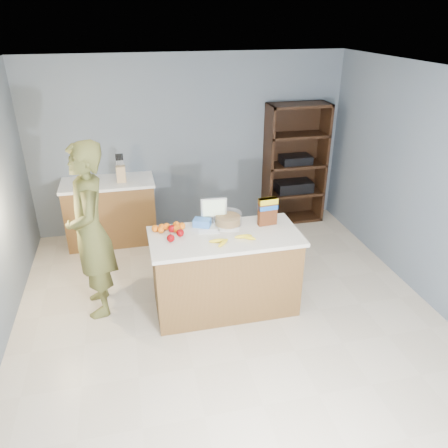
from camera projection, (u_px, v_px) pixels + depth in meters
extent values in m
cube|color=beige|center=(231.00, 323.00, 4.63)|extent=(4.50, 5.00, 0.02)
cube|color=slate|center=(190.00, 145.00, 6.27)|extent=(4.50, 0.02, 2.50)
cube|color=slate|center=(442.00, 195.00, 4.53)|extent=(0.02, 5.00, 2.50)
cube|color=white|center=(234.00, 76.00, 3.53)|extent=(4.50, 5.00, 0.02)
cube|color=brown|center=(225.00, 273.00, 4.70)|extent=(1.50, 0.70, 0.86)
cube|color=silver|center=(225.00, 236.00, 4.50)|extent=(1.56, 0.76, 0.04)
cube|color=black|center=(225.00, 302.00, 4.87)|extent=(1.46, 0.66, 0.10)
cube|color=brown|center=(111.00, 213.00, 6.12)|extent=(1.20, 0.60, 0.86)
cube|color=white|center=(107.00, 183.00, 5.92)|extent=(1.24, 0.62, 0.04)
cube|color=black|center=(291.00, 161.00, 6.72)|extent=(0.90, 0.04, 1.80)
cube|color=black|center=(268.00, 167.00, 6.47)|extent=(0.04, 0.40, 1.80)
cube|color=black|center=(322.00, 162.00, 6.65)|extent=(0.04, 0.40, 1.80)
cube|color=black|center=(291.00, 217.00, 6.95)|extent=(0.90, 0.40, 0.04)
cube|color=black|center=(293.00, 192.00, 6.76)|extent=(0.90, 0.40, 0.04)
cube|color=black|center=(295.00, 164.00, 6.56)|extent=(0.90, 0.40, 0.04)
cube|color=black|center=(297.00, 135.00, 6.36)|extent=(0.90, 0.40, 0.04)
cube|color=black|center=(300.00, 105.00, 6.17)|extent=(0.90, 0.40, 0.04)
cube|color=black|center=(293.00, 186.00, 6.71)|extent=(0.55, 0.32, 0.16)
cube|color=black|center=(295.00, 159.00, 6.52)|extent=(0.45, 0.30, 0.12)
imported|color=brown|center=(90.00, 232.00, 4.46)|extent=(0.53, 0.73, 1.89)
cube|color=tan|center=(121.00, 174.00, 5.85)|extent=(0.12, 0.10, 0.22)
cylinder|color=black|center=(117.00, 163.00, 5.77)|extent=(0.02, 0.02, 0.09)
cylinder|color=black|center=(118.00, 163.00, 5.78)|extent=(0.02, 0.02, 0.09)
cylinder|color=black|center=(120.00, 163.00, 5.78)|extent=(0.02, 0.02, 0.09)
cylinder|color=black|center=(121.00, 163.00, 5.78)|extent=(0.02, 0.02, 0.09)
cylinder|color=black|center=(123.00, 163.00, 5.79)|extent=(0.02, 0.02, 0.09)
cube|color=white|center=(209.00, 232.00, 4.56)|extent=(0.23, 0.14, 0.00)
cube|color=white|center=(229.00, 229.00, 4.60)|extent=(0.24, 0.18, 0.00)
ellipsoid|color=yellow|center=(218.00, 241.00, 4.34)|extent=(0.18, 0.04, 0.04)
ellipsoid|color=yellow|center=(223.00, 243.00, 4.30)|extent=(0.15, 0.16, 0.04)
ellipsoid|color=yellow|center=(243.00, 236.00, 4.42)|extent=(0.18, 0.04, 0.04)
ellipsoid|color=yellow|center=(248.00, 237.00, 4.40)|extent=(0.17, 0.15, 0.04)
sphere|color=#890307|center=(172.00, 229.00, 4.53)|extent=(0.08, 0.08, 0.08)
sphere|color=#890307|center=(180.00, 233.00, 4.44)|extent=(0.08, 0.08, 0.08)
sphere|color=#890307|center=(171.00, 238.00, 4.34)|extent=(0.08, 0.08, 0.08)
sphere|color=orange|center=(161.00, 230.00, 4.52)|extent=(0.07, 0.07, 0.07)
sphere|color=orange|center=(167.00, 226.00, 4.59)|extent=(0.07, 0.07, 0.07)
sphere|color=orange|center=(176.00, 228.00, 4.55)|extent=(0.07, 0.07, 0.07)
sphere|color=orange|center=(182.00, 226.00, 4.60)|extent=(0.07, 0.07, 0.07)
sphere|color=orange|center=(155.00, 228.00, 4.54)|extent=(0.07, 0.07, 0.07)
sphere|color=orange|center=(176.00, 229.00, 4.53)|extent=(0.07, 0.07, 0.07)
sphere|color=orange|center=(176.00, 225.00, 4.62)|extent=(0.07, 0.07, 0.07)
sphere|color=orange|center=(162.00, 227.00, 4.57)|extent=(0.07, 0.07, 0.07)
cube|color=blue|center=(202.00, 223.00, 4.66)|extent=(0.21, 0.18, 0.08)
cylinder|color=#267219|center=(228.00, 220.00, 4.71)|extent=(0.27, 0.27, 0.09)
cylinder|color=white|center=(228.00, 218.00, 4.70)|extent=(0.30, 0.30, 0.13)
cylinder|color=silver|center=(214.00, 221.00, 4.77)|extent=(0.12, 0.12, 0.01)
cylinder|color=silver|center=(214.00, 219.00, 4.76)|extent=(0.02, 0.02, 0.05)
cube|color=silver|center=(214.00, 207.00, 4.70)|extent=(0.28, 0.06, 0.22)
cube|color=yellow|center=(214.00, 208.00, 4.68)|extent=(0.24, 0.02, 0.18)
cube|color=#592B14|center=(268.00, 212.00, 4.65)|extent=(0.21, 0.09, 0.30)
cube|color=yellow|center=(268.00, 201.00, 4.59)|extent=(0.21, 0.09, 0.06)
cube|color=blue|center=(268.00, 207.00, 4.62)|extent=(0.21, 0.09, 0.05)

